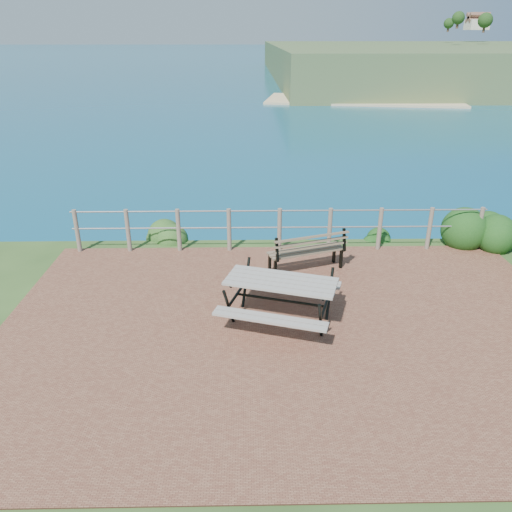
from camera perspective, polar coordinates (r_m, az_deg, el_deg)
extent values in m
cube|color=brown|center=(8.65, 4.01, -8.24)|extent=(10.00, 7.00, 0.12)
plane|color=#157683|center=(207.32, -0.92, 22.92)|extent=(1200.00, 1200.00, 0.00)
cylinder|color=#6B5B4C|center=(12.02, -19.77, 2.73)|extent=(0.10, 0.10, 1.00)
cylinder|color=#6B5B4C|center=(11.70, -14.43, 2.85)|extent=(0.10, 0.10, 1.00)
cylinder|color=#6B5B4C|center=(11.49, -8.83, 2.94)|extent=(0.10, 0.10, 1.00)
cylinder|color=#6B5B4C|center=(11.39, -3.09, 3.01)|extent=(0.10, 0.10, 1.00)
cylinder|color=#6B5B4C|center=(11.41, 2.70, 3.05)|extent=(0.10, 0.10, 1.00)
cylinder|color=#6B5B4C|center=(11.54, 8.42, 3.06)|extent=(0.10, 0.10, 1.00)
cylinder|color=#6B5B4C|center=(11.78, 13.95, 3.04)|extent=(0.10, 0.10, 1.00)
cylinder|color=#6B5B4C|center=(12.13, 19.22, 2.99)|extent=(0.10, 0.10, 1.00)
cylinder|color=#6B5B4C|center=(12.57, 24.15, 2.93)|extent=(0.10, 0.10, 1.00)
cylinder|color=slate|center=(11.25, 2.75, 5.19)|extent=(9.40, 0.04, 0.04)
cylinder|color=slate|center=(11.39, 2.71, 3.29)|extent=(9.40, 0.04, 0.04)
cube|color=gray|center=(8.45, 2.87, -2.92)|extent=(2.01, 1.29, 0.04)
cube|color=gray|center=(8.59, 2.83, -4.76)|extent=(1.86, 0.82, 0.04)
cube|color=gray|center=(8.59, 2.83, -4.76)|extent=(1.86, 0.82, 0.04)
cylinder|color=black|center=(8.62, 2.82, -5.06)|extent=(1.54, 0.53, 0.05)
cube|color=brown|center=(10.45, 5.75, 0.60)|extent=(1.68, 0.92, 0.04)
cube|color=brown|center=(10.34, 5.82, 2.06)|extent=(1.58, 0.66, 0.37)
cube|color=black|center=(10.54, 5.70, -0.52)|extent=(0.07, 0.07, 0.45)
cube|color=black|center=(10.54, 5.70, -0.52)|extent=(0.07, 0.07, 0.45)
cube|color=black|center=(10.54, 5.70, -0.52)|extent=(0.07, 0.07, 0.45)
cube|color=black|center=(10.54, 5.70, -0.52)|extent=(0.07, 0.07, 0.45)
ellipsoid|color=#154314|center=(13.00, 23.84, 1.17)|extent=(1.17, 1.17, 1.67)
ellipsoid|color=#265921|center=(12.48, -10.29, 2.01)|extent=(0.86, 0.86, 0.64)
ellipsoid|color=#154314|center=(12.66, 13.75, 2.02)|extent=(0.69, 0.69, 0.39)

